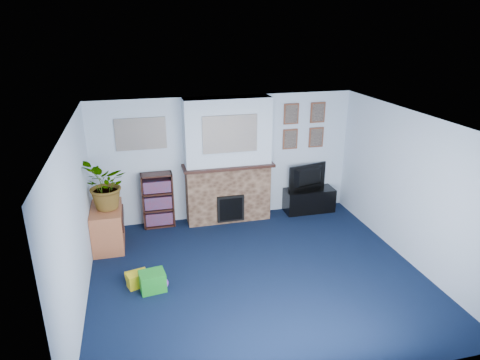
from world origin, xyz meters
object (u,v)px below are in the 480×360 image
object	(u,v)px
tv_stand	(309,201)
bookshelf	(158,201)
sideboard	(108,227)
television	(310,177)

from	to	relation	value
tv_stand	bookshelf	xyz separation A→B (m)	(-3.03, 0.08, 0.28)
sideboard	bookshelf	bearing A→B (deg)	32.65
tv_stand	bookshelf	bearing A→B (deg)	178.55
television	tv_stand	bearing A→B (deg)	76.54
bookshelf	sideboard	xyz separation A→B (m)	(-0.90, -0.58, -0.15)
tv_stand	sideboard	bearing A→B (deg)	-172.74
tv_stand	television	distance (m)	0.50
television	bookshelf	bearing A→B (deg)	-14.52
tv_stand	sideboard	size ratio (longest dim) A/B	1.11
tv_stand	bookshelf	size ratio (longest dim) A/B	0.96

